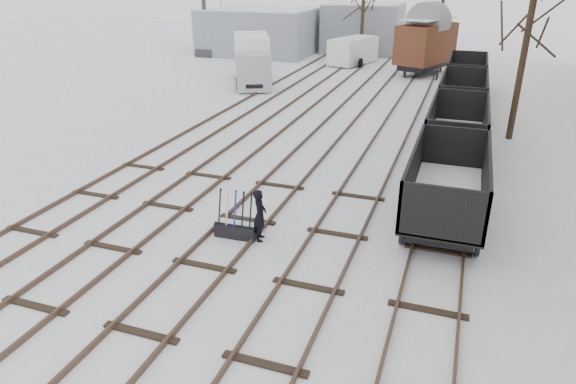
% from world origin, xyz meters
% --- Properties ---
extents(ground, '(120.00, 120.00, 0.00)m').
position_xyz_m(ground, '(0.00, 0.00, 0.00)').
color(ground, white).
rests_on(ground, ground).
extents(tracks, '(13.90, 52.00, 0.16)m').
position_xyz_m(tracks, '(-0.00, 13.67, 0.07)').
color(tracks, black).
rests_on(tracks, ground).
extents(shed_left, '(10.00, 8.00, 4.10)m').
position_xyz_m(shed_left, '(-13.00, 36.00, 2.05)').
color(shed_left, '#8D979F').
rests_on(shed_left, ground).
extents(shed_right, '(7.00, 6.00, 4.50)m').
position_xyz_m(shed_right, '(-4.00, 40.00, 2.25)').
color(shed_right, '#8D979F').
rests_on(shed_right, ground).
extents(ground_frame, '(1.31, 0.46, 1.49)m').
position_xyz_m(ground_frame, '(0.12, 1.86, 0.28)').
color(ground_frame, black).
rests_on(ground_frame, ground).
extents(worker, '(0.54, 0.68, 1.63)m').
position_xyz_m(worker, '(0.87, 1.96, 0.81)').
color(worker, black).
rests_on(worker, ground).
extents(freight_wagon_a, '(2.33, 5.82, 2.38)m').
position_xyz_m(freight_wagon_a, '(6.00, 5.02, 0.91)').
color(freight_wagon_a, black).
rests_on(freight_wagon_a, ground).
extents(freight_wagon_b, '(2.33, 5.82, 2.38)m').
position_xyz_m(freight_wagon_b, '(6.00, 11.42, 0.91)').
color(freight_wagon_b, black).
rests_on(freight_wagon_b, ground).
extents(freight_wagon_c, '(2.33, 5.82, 2.38)m').
position_xyz_m(freight_wagon_c, '(6.00, 17.82, 0.91)').
color(freight_wagon_c, black).
rests_on(freight_wagon_c, ground).
extents(freight_wagon_d, '(2.33, 5.82, 2.38)m').
position_xyz_m(freight_wagon_d, '(6.00, 24.22, 0.91)').
color(freight_wagon_d, black).
rests_on(freight_wagon_d, ground).
extents(box_van_wagon, '(4.56, 6.02, 4.10)m').
position_xyz_m(box_van_wagon, '(2.77, 30.49, 2.39)').
color(box_van_wagon, black).
rests_on(box_van_wagon, ground).
extents(lorry, '(4.20, 7.45, 3.24)m').
position_xyz_m(lorry, '(-8.32, 22.93, 1.67)').
color(lorry, black).
rests_on(lorry, ground).
extents(panel_van, '(3.53, 5.35, 2.17)m').
position_xyz_m(panel_van, '(-3.36, 33.02, 1.13)').
color(panel_van, white).
rests_on(panel_van, ground).
extents(crane, '(1.59, 4.58, 7.88)m').
position_xyz_m(crane, '(-17.00, 32.80, 2.07)').
color(crane, '#2F3035').
rests_on(crane, ground).
extents(tree_near, '(0.30, 0.30, 7.14)m').
position_xyz_m(tree_near, '(8.38, 15.19, 3.57)').
color(tree_near, black).
rests_on(tree_near, ground).
extents(tree_far_left, '(0.30, 0.30, 5.56)m').
position_xyz_m(tree_far_left, '(-3.27, 35.77, 2.78)').
color(tree_far_left, black).
rests_on(tree_far_left, ground).
extents(tree_far_right, '(0.30, 0.30, 8.35)m').
position_xyz_m(tree_far_right, '(3.15, 38.65, 4.18)').
color(tree_far_right, black).
rests_on(tree_far_right, ground).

